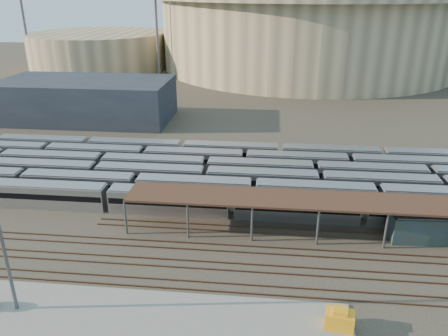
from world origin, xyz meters
name	(u,v)px	position (x,y,z in m)	size (l,w,h in m)	color
ground	(182,242)	(0.00, 0.00, 0.00)	(420.00, 420.00, 0.00)	#383026
apron	(107,317)	(-5.00, -15.00, 0.10)	(50.00, 9.00, 0.20)	gray
subway_trains	(201,174)	(-0.31, 18.50, 1.80)	(128.64, 23.90, 3.60)	#AAAAAF
inspection_shed	(350,203)	(22.00, 4.00, 4.98)	(60.30, 6.00, 5.30)	#56575B
empty_tracks	(175,263)	(0.00, -5.00, 0.09)	(170.00, 9.62, 0.18)	#4C3323
stadium	(307,26)	(25.00, 140.00, 16.47)	(124.00, 124.00, 32.50)	tan
secondary_arena	(99,50)	(-60.00, 130.00, 7.00)	(56.00, 56.00, 14.00)	tan
service_building	(87,100)	(-35.00, 55.00, 5.00)	(42.00, 20.00, 10.00)	#1E232D
floodlight_0	(156,19)	(-30.00, 110.00, 20.65)	(4.00, 1.00, 38.40)	#56575B
floodlight_1	(23,16)	(-85.00, 120.00, 20.65)	(4.00, 1.00, 38.40)	#56575B
floodlight_3	(226,12)	(-10.00, 160.00, 20.65)	(4.00, 1.00, 38.40)	#56575B
yellow_equipment	(339,320)	(18.50, -14.06, 1.08)	(2.83, 1.77, 1.77)	orange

